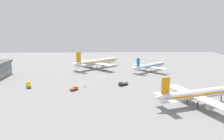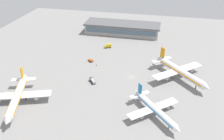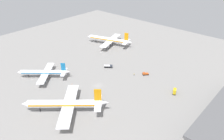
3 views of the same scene
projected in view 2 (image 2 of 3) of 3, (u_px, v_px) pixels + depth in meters
name	position (u px, v px, depth m)	size (l,w,h in m)	color
ground	(132.00, 77.00, 161.00)	(288.00, 288.00, 0.00)	gray
terminal_building	(122.00, 28.00, 228.40)	(70.66, 22.41, 10.32)	#9E9993
airplane_at_gate	(180.00, 71.00, 157.08)	(37.26, 39.70, 14.93)	white
airplane_taxiing	(155.00, 109.00, 125.01)	(28.59, 31.23, 11.62)	white
airplane_distant	(17.00, 96.00, 133.41)	(36.73, 44.71, 14.02)	white
catering_truck	(108.00, 46.00, 201.11)	(5.89, 3.98, 3.30)	black
fuel_truck	(92.00, 81.00, 154.32)	(5.34, 6.16, 2.50)	black
pushback_tractor	(91.00, 60.00, 179.79)	(4.63, 4.23, 1.90)	black
ground_crew_worker	(97.00, 65.00, 174.01)	(0.49, 0.55, 1.67)	#1E2338
safety_cone_near_gate	(145.00, 91.00, 146.42)	(0.44, 0.44, 0.60)	#EA590C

